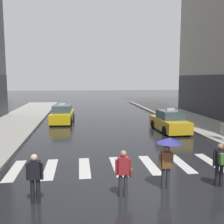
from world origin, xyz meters
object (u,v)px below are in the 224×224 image
taxi_second (62,115)px  pedestrian_with_handbag (124,171)px  taxi_lead (169,122)px  pedestrian_with_umbrella (168,149)px  pedestrian_plain_coat (35,175)px  pedestrian_with_backpack (220,162)px

taxi_second → pedestrian_with_handbag: (3.00, -15.75, 0.21)m
taxi_second → pedestrian_with_handbag: taxi_second is taller
taxi_lead → pedestrian_with_umbrella: bearing=-109.8°
taxi_lead → taxi_second: 9.82m
taxi_second → pedestrian_plain_coat: size_ratio=2.80×
taxi_lead → pedestrian_with_umbrella: (-3.70, -10.27, 0.79)m
pedestrian_with_umbrella → pedestrian_plain_coat: size_ratio=1.18×
taxi_lead → pedestrian_plain_coat: (-8.37, -10.78, 0.21)m
taxi_second → pedestrian_with_umbrella: bearing=-72.8°
pedestrian_with_handbag → taxi_lead: bearing=63.1°
pedestrian_plain_coat → pedestrian_with_handbag: bearing=1.3°
taxi_lead → pedestrian_plain_coat: size_ratio=2.78×
taxi_second → pedestrian_with_umbrella: size_ratio=2.38×
taxi_second → pedestrian_with_backpack: (6.74, -15.35, 0.25)m
taxi_lead → pedestrian_with_handbag: bearing=-116.9°
taxi_lead → pedestrian_with_umbrella: pedestrian_with_umbrella is taller
pedestrian_with_backpack → pedestrian_with_umbrella: bearing=178.8°
pedestrian_with_umbrella → pedestrian_with_backpack: bearing=-1.2°
pedestrian_with_backpack → pedestrian_plain_coat: (-6.68, -0.47, -0.03)m
taxi_lead → taxi_second: size_ratio=0.99×
pedestrian_with_umbrella → pedestrian_with_handbag: 1.88m
pedestrian_with_handbag → pedestrian_plain_coat: 2.94m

